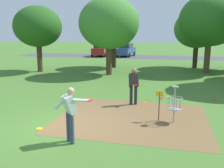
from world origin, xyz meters
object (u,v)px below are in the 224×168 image
frisbee_mid_grass (144,102)px  frisbee_scattered_a (214,100)px  frisbee_near_basket (71,99)px  parked_car_leftmost (101,50)px  frisbee_by_tee (162,98)px  tree_far_center (197,29)px  tree_near_right (210,20)px  parked_car_center_left (126,50)px  player_throwing (134,84)px  player_foreground_watching (70,111)px  tree_far_left (38,27)px  tree_mid_center (109,23)px  disc_golf_basket (173,103)px  tree_mid_left (114,30)px  frisbee_far_right (39,129)px

frisbee_mid_grass → frisbee_scattered_a: 3.60m
frisbee_near_basket → parked_car_leftmost: size_ratio=0.05×
frisbee_by_tee → tree_far_center: size_ratio=0.05×
tree_far_center → tree_near_right: bearing=-76.6°
tree_near_right → parked_car_leftmost: bearing=135.7°
frisbee_scattered_a → parked_car_center_left: size_ratio=0.06×
tree_near_right → parked_car_center_left: bearing=125.3°
player_throwing → parked_car_center_left: parked_car_center_left is taller
frisbee_by_tee → frisbee_mid_grass: size_ratio=1.20×
parked_car_center_left → player_foreground_watching: bearing=-83.2°
player_throwing → tree_near_right: 12.06m
tree_near_right → parked_car_center_left: tree_near_right is taller
player_foreground_watching → tree_far_left: bearing=122.7°
tree_mid_center → tree_near_right: bearing=19.7°
player_foreground_watching → tree_far_center: bearing=74.0°
player_foreground_watching → frisbee_mid_grass: (1.73, 4.89, -0.98)m
disc_golf_basket → frisbee_near_basket: 5.40m
player_throwing → tree_far_left: bearing=139.0°
frisbee_mid_grass → tree_mid_center: 9.21m
frisbee_near_basket → parked_car_center_left: 23.48m
frisbee_near_basket → player_throwing: bearing=-2.5°
parked_car_center_left → tree_far_left: bearing=-106.9°
player_throwing → tree_near_right: tree_near_right is taller
frisbee_by_tee → parked_car_leftmost: 23.55m
player_throwing → disc_golf_basket: bearing=-48.6°
disc_golf_basket → tree_mid_left: size_ratio=0.27×
tree_mid_left → parked_car_leftmost: tree_mid_left is taller
tree_near_right → tree_far_center: bearing=103.4°
tree_far_left → tree_far_center: size_ratio=1.01×
tree_near_right → tree_mid_center: bearing=-160.3°
disc_golf_basket → frisbee_mid_grass: bearing=117.7°
tree_far_left → frisbee_scattered_a: bearing=-25.7°
frisbee_by_tee → tree_far_left: (-10.54, 6.65, 3.77)m
tree_mid_center → player_throwing: bearing=-68.4°
frisbee_near_basket → frisbee_mid_grass: bearing=4.5°
frisbee_near_basket → parked_car_center_left: (-1.42, 23.42, 0.91)m
tree_mid_left → frisbee_far_right: bearing=-86.7°
player_foreground_watching → frisbee_near_basket: bearing=112.5°
frisbee_mid_grass → tree_far_center: bearing=75.4°
frisbee_mid_grass → frisbee_scattered_a: size_ratio=0.85×
tree_near_right → tree_far_left: tree_near_right is taller
tree_mid_left → tree_far_center: (7.54, 1.55, 0.12)m
parked_car_leftmost → tree_far_left: bearing=-94.6°
player_foreground_watching → parked_car_leftmost: bearing=104.0°
player_foreground_watching → frisbee_far_right: size_ratio=7.28×
disc_golf_basket → frisbee_by_tee: (-0.50, 3.41, -0.74)m
player_foreground_watching → frisbee_far_right: player_foreground_watching is taller
player_throwing → parked_car_leftmost: parked_car_leftmost is taller
tree_mid_left → tree_mid_center: (0.52, -4.05, 0.47)m
parked_car_center_left → frisbee_far_right: bearing=-86.2°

